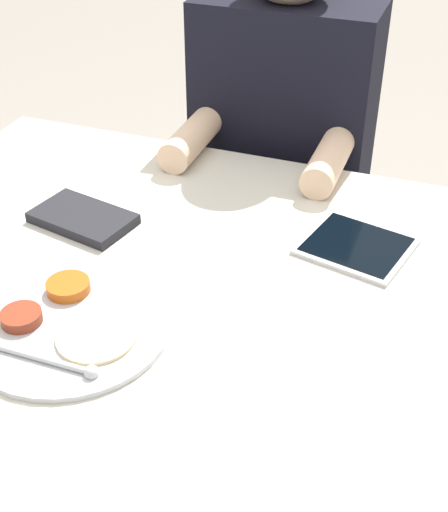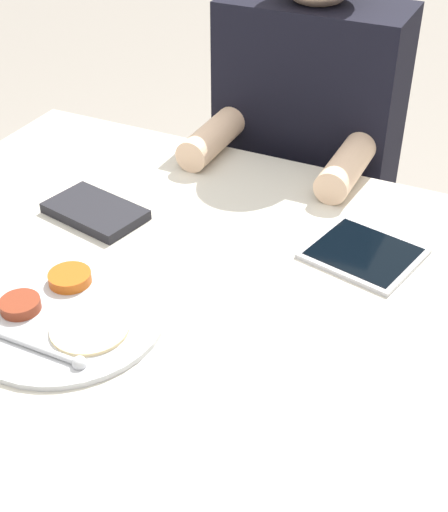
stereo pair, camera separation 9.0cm
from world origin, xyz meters
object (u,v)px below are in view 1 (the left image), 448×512
thali_tray (69,324)px  person_diner (279,192)px  red_notebook (83,219)px  tablet_device (356,246)px

thali_tray → person_diner: bearing=82.4°
person_diner → thali_tray: bearing=-97.6°
thali_tray → red_notebook: 0.31m
tablet_device → person_diner: 0.54m
red_notebook → tablet_device: (0.51, 0.10, -0.00)m
red_notebook → tablet_device: red_notebook is taller
tablet_device → thali_tray: bearing=-135.3°
red_notebook → person_diner: (0.24, 0.53, -0.18)m
tablet_device → person_diner: (-0.27, 0.44, -0.18)m
red_notebook → thali_tray: bearing=-64.8°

